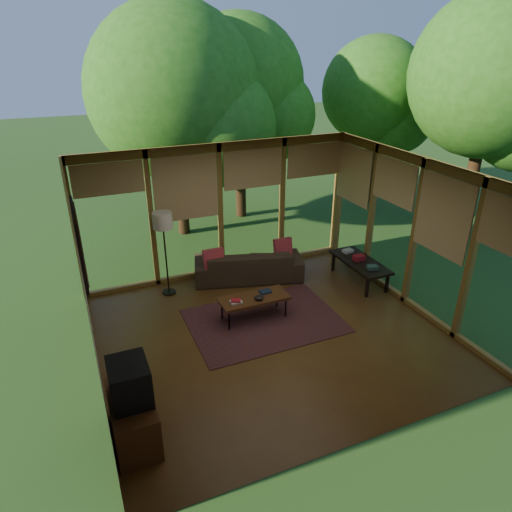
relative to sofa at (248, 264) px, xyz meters
name	(u,v)px	position (x,y,z in m)	size (l,w,h in m)	color
floor	(272,333)	(-0.40, -2.00, -0.32)	(5.50, 5.50, 0.00)	brown
ceiling	(275,175)	(-0.40, -2.00, 2.38)	(5.50, 5.50, 0.00)	silver
wall_left	(86,296)	(-3.15, -2.00, 1.03)	(0.04, 5.00, 2.70)	beige
wall_front	(370,353)	(-0.40, -4.50, 1.03)	(5.50, 0.04, 2.70)	beige
window_wall_back	(220,211)	(-0.40, 0.50, 1.03)	(5.50, 0.12, 2.70)	olive
window_wall_right	(415,234)	(2.35, -2.00, 1.03)	(0.12, 5.00, 2.70)	olive
exterior_lawn	(375,172)	(7.60, 6.00, -0.33)	(40.00, 40.00, 0.00)	#2B541F
tree_nw	(174,92)	(-0.57, 3.00, 3.07)	(3.92, 3.92, 5.35)	#332212
tree_ne	(238,84)	(1.24, 3.65, 3.15)	(3.30, 3.30, 5.13)	#332212
tree_se	(493,75)	(5.69, -0.05, 3.46)	(3.57, 3.57, 5.57)	#332212
tree_far	(374,91)	(5.08, 3.23, 2.87)	(2.86, 2.86, 4.64)	#332212
rug	(264,321)	(-0.36, -1.60, -0.31)	(2.57, 1.82, 0.01)	maroon
sofa	(248,264)	(0.00, 0.00, 0.00)	(2.17, 0.85, 0.63)	#382A1C
pillow_left	(214,259)	(-0.75, -0.05, 0.26)	(0.40, 0.13, 0.40)	maroon
pillow_right	(283,248)	(0.75, -0.05, 0.25)	(0.38, 0.13, 0.38)	maroon
ct_book_lower	(236,302)	(-0.84, -1.50, 0.12)	(0.20, 0.15, 0.03)	#ADA89D
ct_book_upper	(236,300)	(-0.84, -1.50, 0.15)	(0.16, 0.12, 0.03)	maroon
ct_book_side	(265,291)	(-0.24, -1.37, 0.12)	(0.20, 0.15, 0.03)	#151E2F
ct_bowl	(259,297)	(-0.44, -1.55, 0.14)	(0.16, 0.16, 0.07)	black
media_cabinet	(133,418)	(-2.87, -3.34, -0.02)	(0.50, 1.00, 0.60)	#522D16
television	(130,382)	(-2.85, -3.34, 0.53)	(0.45, 0.55, 0.50)	black
console_book_a	(373,267)	(2.00, -1.41, 0.17)	(0.20, 0.14, 0.07)	#2D4F42
console_book_b	(359,258)	(2.00, -0.96, 0.19)	(0.22, 0.16, 0.10)	maroon
console_book_c	(348,251)	(2.00, -0.56, 0.17)	(0.21, 0.15, 0.06)	#ADA89D
floor_lamp	(163,225)	(-1.66, 0.02, 1.09)	(0.36, 0.36, 1.65)	black
coffee_table	(254,299)	(-0.49, -1.45, 0.07)	(1.20, 0.50, 0.43)	#522D16
side_console	(360,263)	(2.00, -1.01, 0.09)	(0.60, 1.40, 0.46)	black
wall_painting	(79,243)	(-3.11, -0.60, 1.23)	(0.06, 1.35, 1.15)	black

